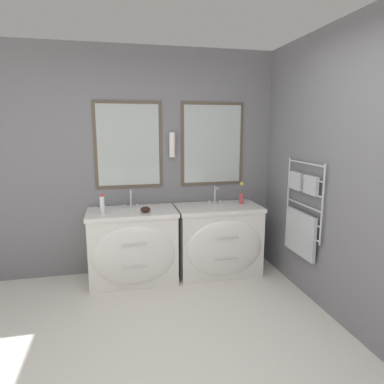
% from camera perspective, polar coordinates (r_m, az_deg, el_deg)
% --- Properties ---
extents(wall_back, '(4.81, 0.15, 2.60)m').
position_cam_1_polar(wall_back, '(4.05, -8.62, 4.97)').
color(wall_back, slate).
rests_on(wall_back, ground_plane).
extents(wall_right, '(0.13, 4.28, 2.60)m').
position_cam_1_polar(wall_right, '(3.41, 21.47, 2.95)').
color(wall_right, slate).
rests_on(wall_right, ground_plane).
extents(vanity_left, '(0.97, 0.62, 0.81)m').
position_cam_1_polar(vanity_left, '(3.89, -9.79, -8.82)').
color(vanity_left, white).
rests_on(vanity_left, ground_plane).
extents(vanity_right, '(0.97, 0.62, 0.81)m').
position_cam_1_polar(vanity_right, '(4.05, 4.48, -7.88)').
color(vanity_right, white).
rests_on(vanity_right, ground_plane).
extents(faucet_left, '(0.17, 0.13, 0.21)m').
position_cam_1_polar(faucet_left, '(3.92, -10.15, -1.12)').
color(faucet_left, silver).
rests_on(faucet_left, vanity_left).
extents(faucet_right, '(0.17, 0.13, 0.21)m').
position_cam_1_polar(faucet_right, '(4.08, 3.89, -0.51)').
color(faucet_right, silver).
rests_on(faucet_right, vanity_right).
extents(toiletry_bottle, '(0.05, 0.05, 0.22)m').
position_cam_1_polar(toiletry_bottle, '(3.70, -14.73, -2.06)').
color(toiletry_bottle, silver).
rests_on(toiletry_bottle, vanity_left).
extents(amenity_bowl, '(0.11, 0.11, 0.06)m').
position_cam_1_polar(amenity_bowl, '(3.70, -7.77, -2.91)').
color(amenity_bowl, black).
rests_on(amenity_bowl, vanity_left).
extents(flower_vase, '(0.05, 0.05, 0.27)m').
position_cam_1_polar(flower_vase, '(4.10, 8.25, -0.53)').
color(flower_vase, '#CC4C51').
rests_on(flower_vase, vanity_right).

